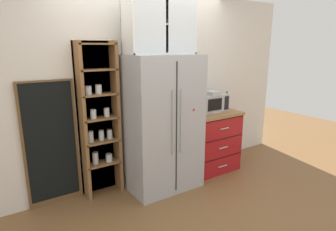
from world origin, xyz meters
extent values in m
plane|color=brown|center=(0.00, 0.00, 0.00)|extent=(10.71, 10.71, 0.00)
cube|color=silver|center=(0.00, 0.40, 1.27)|extent=(5.01, 0.10, 2.55)
cube|color=#ADAFB5|center=(0.00, 0.01, 0.87)|extent=(0.92, 0.67, 1.74)
cube|color=black|center=(0.00, -0.32, 0.87)|extent=(0.01, 0.01, 1.60)
cylinder|color=#ADAFB5|center=(-0.06, -0.34, 0.96)|extent=(0.02, 0.02, 0.78)
cylinder|color=#ADAFB5|center=(0.06, -0.34, 0.96)|extent=(0.02, 0.02, 0.78)
cube|color=red|center=(0.26, -0.32, 1.08)|extent=(0.02, 0.01, 0.02)
cube|color=brown|center=(-0.73, 0.37, 0.95)|extent=(0.50, 0.04, 1.90)
cube|color=olive|center=(-0.94, 0.25, 0.95)|extent=(0.04, 0.20, 1.90)
cube|color=olive|center=(-0.52, 0.25, 0.95)|extent=(0.04, 0.20, 1.90)
cube|color=olive|center=(-0.73, 0.25, 0.40)|extent=(0.44, 0.20, 0.02)
cylinder|color=silver|center=(-0.82, 0.27, 0.48)|extent=(0.07, 0.07, 0.14)
cylinder|color=white|center=(-0.82, 0.27, 0.46)|extent=(0.06, 0.06, 0.10)
cylinder|color=#B2B2B7|center=(-0.82, 0.27, 0.56)|extent=(0.07, 0.07, 0.01)
cylinder|color=silver|center=(-0.65, 0.24, 0.46)|extent=(0.08, 0.08, 0.09)
cylinder|color=brown|center=(-0.65, 0.24, 0.44)|extent=(0.07, 0.07, 0.06)
cylinder|color=#B2B2B7|center=(-0.65, 0.24, 0.51)|extent=(0.08, 0.08, 0.01)
cube|color=olive|center=(-0.73, 0.25, 0.70)|extent=(0.44, 0.20, 0.02)
cylinder|color=silver|center=(-0.86, 0.27, 0.77)|extent=(0.08, 0.08, 0.13)
cylinder|color=#B77A38|center=(-0.86, 0.27, 0.75)|extent=(0.07, 0.07, 0.09)
cylinder|color=#B2B2B7|center=(-0.86, 0.27, 0.84)|extent=(0.07, 0.07, 0.01)
cylinder|color=silver|center=(-0.73, 0.26, 0.76)|extent=(0.07, 0.07, 0.12)
cylinder|color=#382316|center=(-0.73, 0.26, 0.75)|extent=(0.06, 0.06, 0.08)
cylinder|color=#B2B2B7|center=(-0.73, 0.26, 0.83)|extent=(0.06, 0.06, 0.01)
cylinder|color=silver|center=(-0.61, 0.26, 0.76)|extent=(0.07, 0.07, 0.10)
cylinder|color=beige|center=(-0.61, 0.26, 0.74)|extent=(0.06, 0.06, 0.07)
cylinder|color=#B2B2B7|center=(-0.61, 0.26, 0.82)|extent=(0.06, 0.06, 0.01)
cube|color=olive|center=(-0.73, 0.25, 0.99)|extent=(0.44, 0.20, 0.02)
cylinder|color=silver|center=(-0.82, 0.23, 1.05)|extent=(0.07, 0.07, 0.11)
cylinder|color=#E0C67F|center=(-0.82, 0.23, 1.03)|extent=(0.06, 0.06, 0.07)
cylinder|color=#B2B2B7|center=(-0.82, 0.23, 1.11)|extent=(0.07, 0.07, 0.01)
cylinder|color=silver|center=(-0.65, 0.25, 1.05)|extent=(0.07, 0.07, 0.10)
cylinder|color=#2D2D2D|center=(-0.65, 0.25, 1.03)|extent=(0.06, 0.06, 0.07)
cylinder|color=#B2B2B7|center=(-0.65, 0.25, 1.10)|extent=(0.07, 0.07, 0.01)
cube|color=olive|center=(-0.73, 0.25, 1.28)|extent=(0.44, 0.20, 0.02)
cylinder|color=silver|center=(-0.85, 0.26, 1.33)|extent=(0.08, 0.08, 0.09)
cylinder|color=#CCB78C|center=(-0.85, 0.26, 1.32)|extent=(0.07, 0.07, 0.06)
cylinder|color=#B2B2B7|center=(-0.85, 0.26, 1.39)|extent=(0.07, 0.07, 0.01)
cylinder|color=silver|center=(-0.73, 0.25, 1.34)|extent=(0.08, 0.08, 0.10)
cylinder|color=white|center=(-0.73, 0.25, 1.32)|extent=(0.06, 0.06, 0.07)
cylinder|color=#B2B2B7|center=(-0.73, 0.25, 1.39)|extent=(0.07, 0.07, 0.01)
cube|color=olive|center=(-0.73, 0.25, 1.57)|extent=(0.44, 0.20, 0.02)
cube|color=olive|center=(-0.73, 0.25, 1.86)|extent=(0.44, 0.20, 0.02)
cube|color=#A8161C|center=(0.89, 0.06, 0.43)|extent=(0.77, 0.57, 0.86)
cube|color=#9E7042|center=(0.89, 0.06, 0.88)|extent=(0.80, 0.60, 0.04)
cube|color=black|center=(0.89, -0.22, 0.27)|extent=(0.75, 0.00, 0.01)
cube|color=silver|center=(0.89, -0.23, 0.14)|extent=(0.16, 0.01, 0.01)
cube|color=black|center=(0.89, -0.22, 0.56)|extent=(0.75, 0.00, 0.01)
cube|color=silver|center=(0.89, -0.23, 0.43)|extent=(0.16, 0.01, 0.01)
cube|color=black|center=(0.89, -0.22, 0.85)|extent=(0.75, 0.00, 0.01)
cube|color=silver|center=(0.89, -0.23, 0.72)|extent=(0.16, 0.01, 0.01)
cube|color=#ADAFB5|center=(0.92, 0.11, 1.03)|extent=(0.44, 0.32, 0.26)
cube|color=black|center=(0.86, -0.05, 1.03)|extent=(0.26, 0.01, 0.17)
cube|color=black|center=(1.09, -0.05, 1.03)|extent=(0.08, 0.01, 0.20)
cube|color=#B7B7BC|center=(0.89, 0.04, 0.91)|extent=(0.17, 0.20, 0.03)
cube|color=#B7B7BC|center=(0.89, 0.11, 1.05)|extent=(0.17, 0.06, 0.30)
cube|color=#B7B7BC|center=(0.89, 0.04, 1.18)|extent=(0.17, 0.20, 0.06)
cylinder|color=black|center=(0.89, 0.03, 0.99)|extent=(0.11, 0.11, 0.12)
cylinder|color=#2D2D33|center=(0.56, -0.01, 0.94)|extent=(0.08, 0.08, 0.09)
torus|color=#2D2D33|center=(0.61, -0.01, 0.95)|extent=(0.05, 0.01, 0.05)
cylinder|color=#285B33|center=(1.19, 0.06, 1.00)|extent=(0.06, 0.06, 0.19)
cone|color=#285B33|center=(1.19, 0.06, 1.10)|extent=(0.06, 0.06, 0.04)
cylinder|color=#285B33|center=(1.19, 0.06, 1.13)|extent=(0.02, 0.02, 0.07)
cylinder|color=black|center=(1.19, 0.06, 1.17)|extent=(0.03, 0.03, 0.01)
cylinder|color=brown|center=(0.89, 0.07, 0.99)|extent=(0.07, 0.07, 0.18)
cone|color=brown|center=(0.89, 0.07, 1.09)|extent=(0.07, 0.07, 0.04)
cylinder|color=brown|center=(0.89, 0.07, 1.12)|extent=(0.03, 0.03, 0.07)
cylinder|color=black|center=(0.89, 0.07, 1.16)|extent=(0.03, 0.03, 0.01)
cube|color=silver|center=(0.00, 0.18, 2.09)|extent=(0.88, 0.02, 0.69)
cube|color=silver|center=(0.00, 0.03, 1.75)|extent=(0.88, 0.32, 0.02)
cube|color=silver|center=(-0.43, 0.03, 2.09)|extent=(0.02, 0.32, 0.69)
cube|color=silver|center=(0.43, 0.03, 2.09)|extent=(0.02, 0.32, 0.69)
cube|color=silver|center=(0.00, 0.03, 2.09)|extent=(0.85, 0.30, 0.02)
cube|color=silver|center=(-0.22, -0.12, 2.09)|extent=(0.41, 0.01, 0.65)
cube|color=silver|center=(0.22, -0.12, 2.09)|extent=(0.41, 0.01, 0.65)
cylinder|color=silver|center=(-0.31, 0.03, 1.77)|extent=(0.05, 0.05, 0.00)
cylinder|color=silver|center=(-0.31, 0.03, 1.80)|extent=(0.01, 0.01, 0.07)
cone|color=silver|center=(-0.31, 0.03, 1.86)|extent=(0.06, 0.06, 0.05)
cylinder|color=silver|center=(0.31, 0.03, 1.77)|extent=(0.05, 0.05, 0.00)
cylinder|color=silver|center=(0.31, 0.03, 1.80)|extent=(0.01, 0.01, 0.07)
cone|color=silver|center=(0.31, 0.03, 1.86)|extent=(0.06, 0.06, 0.05)
cylinder|color=white|center=(-0.27, 0.03, 2.13)|extent=(0.06, 0.06, 0.07)
cylinder|color=white|center=(-0.09, 0.03, 2.13)|extent=(0.06, 0.06, 0.07)
cylinder|color=white|center=(0.09, 0.03, 2.13)|extent=(0.06, 0.06, 0.07)
cylinder|color=white|center=(0.27, 0.03, 2.13)|extent=(0.06, 0.06, 0.07)
cube|color=brown|center=(-1.30, 0.33, 0.74)|extent=(0.60, 0.04, 1.48)
cube|color=black|center=(-1.30, 0.31, 0.77)|extent=(0.54, 0.01, 1.38)
camera|label=1|loc=(-1.85, -2.95, 1.84)|focal=29.99mm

